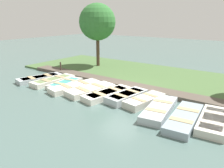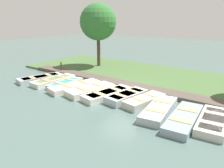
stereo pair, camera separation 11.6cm
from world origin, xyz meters
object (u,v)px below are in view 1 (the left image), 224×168
rowboat_3 (75,87)px  rowboat_9 (184,118)px  rowboat_6 (127,96)px  rowboat_2 (65,83)px  rowboat_8 (159,109)px  park_tree_far_left (97,22)px  rowboat_5 (107,94)px  rowboat_0 (40,78)px  rowboat_10 (213,121)px  rowboat_7 (145,100)px  rowboat_4 (91,90)px  mooring_post_near (61,67)px  rowboat_1 (53,81)px

rowboat_3 → rowboat_9: (0.41, 7.58, -0.01)m
rowboat_6 → rowboat_2: bearing=-78.4°
rowboat_2 → rowboat_8: size_ratio=0.82×
park_tree_far_left → rowboat_5: bearing=43.5°
rowboat_8 → park_tree_far_left: 12.13m
rowboat_0 → rowboat_6: 7.63m
rowboat_9 → rowboat_2: bearing=-99.1°
rowboat_10 → rowboat_8: bearing=-90.8°
rowboat_0 → rowboat_8: size_ratio=0.98×
rowboat_6 → rowboat_10: rowboat_6 is taller
rowboat_6 → rowboat_9: rowboat_6 is taller
rowboat_8 → rowboat_9: bearing=70.9°
rowboat_9 → rowboat_5: bearing=-101.5°
rowboat_5 → rowboat_7: 2.40m
rowboat_3 → rowboat_8: (0.16, 6.21, 0.00)m
rowboat_0 → rowboat_6: rowboat_6 is taller
rowboat_3 → park_tree_far_left: park_tree_far_left is taller
rowboat_2 → rowboat_6: (-0.25, 5.06, 0.06)m
rowboat_5 → rowboat_10: bearing=100.6°
rowboat_4 → rowboat_2: bearing=-80.0°
rowboat_2 → rowboat_9: (0.58, 8.79, 0.03)m
rowboat_7 → rowboat_10: (0.41, 3.71, -0.02)m
rowboat_10 → mooring_post_near: size_ratio=3.14×
rowboat_1 → rowboat_3: (0.09, 2.39, 0.01)m
rowboat_3 → rowboat_5: size_ratio=1.06×
rowboat_6 → park_tree_far_left: (-5.88, -7.07, 4.05)m
rowboat_1 → rowboat_2: bearing=96.7°
rowboat_2 → rowboat_7: rowboat_7 is taller
rowboat_4 → mooring_post_near: (-2.38, -5.56, 0.32)m
rowboat_7 → rowboat_9: size_ratio=0.80×
rowboat_6 → rowboat_0: bearing=-77.5°
rowboat_3 → rowboat_9: bearing=100.1°
rowboat_1 → park_tree_far_left: park_tree_far_left is taller
rowboat_3 → rowboat_7: bearing=108.5°
rowboat_6 → rowboat_8: rowboat_6 is taller
rowboat_2 → rowboat_7: 6.24m
rowboat_4 → rowboat_3: bearing=-74.2°
rowboat_0 → rowboat_10: (-0.14, 12.49, 0.00)m
rowboat_10 → mooring_post_near: 13.21m
rowboat_1 → rowboat_3: 2.39m
rowboat_4 → rowboat_9: size_ratio=0.95×
rowboat_2 → rowboat_3: 1.22m
rowboat_1 → mooring_post_near: bearing=-139.2°
rowboat_3 → park_tree_far_left: (-6.31, -3.21, 4.07)m
rowboat_1 → rowboat_7: rowboat_7 is taller
rowboat_4 → park_tree_far_left: bearing=-132.2°
rowboat_0 → rowboat_2: rowboat_0 is taller
rowboat_4 → rowboat_8: size_ratio=0.96×
rowboat_3 → rowboat_6: bearing=109.5°
rowboat_4 → park_tree_far_left: size_ratio=0.58×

